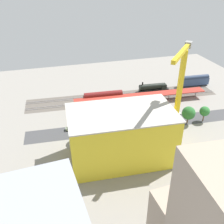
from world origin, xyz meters
TOP-DOWN VIEW (x-y plane):
  - ground_plane at (0.00, 0.00)m, footprint 152.32×152.32m
  - rail_bed at (0.00, -20.75)m, footprint 95.89×19.98m
  - street_asphalt at (0.00, 5.63)m, footprint 95.57×14.71m
  - track_rails at (0.00, -20.75)m, footprint 95.03×13.57m
  - platform_canopy_near at (-6.39, -13.06)m, footprint 64.26×9.04m
  - locomotive at (-17.88, -23.89)m, footprint 16.03×3.92m
  - passenger_coach at (-41.63, -23.89)m, footprint 16.81×3.83m
  - freight_coach_far at (11.07, -17.61)m, footprint 19.17×4.21m
  - parked_car_0 at (-16.75, 2.74)m, footprint 4.41×2.06m
  - parked_car_1 at (-9.36, 1.83)m, footprint 4.92×2.13m
  - parked_car_2 at (-1.43, 2.52)m, footprint 4.46×2.22m
  - parked_car_3 at (5.64, 2.69)m, footprint 4.70×2.19m
  - parked_car_4 at (14.13, 2.48)m, footprint 4.38×1.95m
  - parked_car_5 at (21.06, 2.29)m, footprint 4.86×2.24m
  - parked_car_6 at (29.58, 1.74)m, footprint 4.11×2.06m
  - construction_building at (15.20, 23.40)m, footprint 34.58×20.99m
  - construction_roof_slab at (15.20, 23.40)m, footprint 35.22×21.63m
  - tower_crane at (-5.70, 20.54)m, footprint 15.19×16.82m
  - box_truck_0 at (6.19, 7.99)m, footprint 8.87×2.59m
  - box_truck_1 at (22.56, 9.51)m, footprint 9.74×3.05m
  - street_tree_0 at (-25.60, 10.20)m, footprint 4.17×4.17m
  - street_tree_1 at (6.92, 10.45)m, footprint 6.05×6.05m
  - street_tree_2 at (3.84, 10.89)m, footprint 5.68×5.68m
  - street_tree_3 at (-18.11, 10.10)m, footprint 5.48×5.48m
  - street_tree_4 at (25.00, 9.90)m, footprint 5.67×5.67m
  - street_tree_5 at (25.32, 10.24)m, footprint 5.79×5.79m
  - traffic_light at (23.69, 10.42)m, footprint 0.50×0.36m

SIDE VIEW (x-z plane):
  - ground_plane at x=0.00m, z-range 0.00..0.00m
  - rail_bed at x=0.00m, z-range 0.00..0.01m
  - street_asphalt at x=0.00m, z-range 0.00..0.01m
  - track_rails at x=0.00m, z-range 0.12..0.24m
  - parked_car_3 at x=5.64m, z-range -0.08..1.46m
  - parked_car_5 at x=21.06m, z-range -0.09..1.50m
  - parked_car_6 at x=29.58m, z-range -0.08..1.54m
  - parked_car_4 at x=14.13m, z-range -0.10..1.61m
  - parked_car_1 at x=-9.36m, z-range -0.10..1.62m
  - parked_car_0 at x=-16.75m, z-range -0.09..1.62m
  - parked_car_2 at x=-1.43m, z-range -0.10..1.70m
  - box_truck_1 at x=22.56m, z-range -0.02..3.34m
  - box_truck_0 at x=6.19m, z-range -0.02..3.35m
  - locomotive at x=-17.88m, z-range -0.77..4.59m
  - freight_coach_far at x=11.07m, z-range 0.13..5.99m
  - passenger_coach at x=-41.63m, z-range 0.17..6.25m
  - platform_canopy_near at x=-6.39m, z-range 1.79..5.86m
  - traffic_light at x=23.69m, z-range 1.04..7.44m
  - street_tree_0 at x=-25.60m, z-range 1.31..8.16m
  - street_tree_3 at x=-18.11m, z-range 1.11..8.84m
  - street_tree_2 at x=3.84m, z-range 1.07..8.91m
  - street_tree_4 at x=25.00m, z-range 1.13..9.10m
  - street_tree_5 at x=25.32m, z-range 1.46..10.19m
  - street_tree_1 at x=6.92m, z-range 1.48..10.53m
  - construction_building at x=15.20m, z-range 0.00..17.49m
  - construction_roof_slab at x=15.20m, z-range 17.49..17.89m
  - tower_crane at x=-5.70m, z-range 2.43..38.80m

